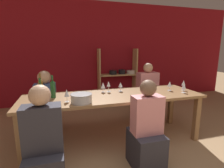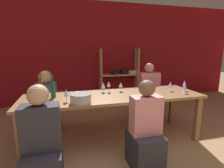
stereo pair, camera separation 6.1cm
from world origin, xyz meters
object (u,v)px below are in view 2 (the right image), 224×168
object	(u,v)px
wine_glass_white_a	(103,86)
shelf_unit	(120,83)
mixing_bowl	(81,98)
wine_glass_white_c	(66,93)
wine_glass_empty_a	(170,85)
person_far_b	(148,98)
wine_glass_white_b	(121,85)
wine_bottle_green	(41,92)
person_near_b	(145,136)
wine_glass_red_a	(185,87)
wine_bottle_amber	(53,88)
wine_glass_red_b	(109,84)
dining_table	(114,100)
person_near_a	(43,152)
person_far_a	(47,107)
wine_glass_red_d	(184,84)
wine_glass_red_c	(35,89)
wine_bottle_dark	(41,87)

from	to	relation	value
wine_glass_white_a	shelf_unit	bearing A→B (deg)	64.62
mixing_bowl	wine_glass_white_c	bearing A→B (deg)	154.55
wine_glass_empty_a	person_far_b	size ratio (longest dim) A/B	0.13
wine_glass_white_b	wine_bottle_green	bearing A→B (deg)	-167.28
person_near_b	wine_glass_white_b	bearing A→B (deg)	91.63
wine_glass_white_c	person_far_b	world-z (taller)	person_far_b
wine_glass_red_a	wine_bottle_green	bearing A→B (deg)	177.13
wine_bottle_amber	wine_glass_red_b	size ratio (longest dim) A/B	1.90
dining_table	mixing_bowl	size ratio (longest dim) A/B	9.52
person_near_a	person_far_a	size ratio (longest dim) A/B	1.04
wine_glass_white_c	person_near_a	size ratio (longest dim) A/B	0.15
wine_glass_white_b	wine_glass_white_c	world-z (taller)	wine_glass_white_c
wine_bottle_amber	person_far_b	bearing A→B (deg)	19.92
wine_bottle_green	person_near_a	xyz separation A→B (m)	(0.07, -0.67, -0.49)
wine_glass_white_b	person_far_b	xyz separation A→B (m)	(0.80, 0.58, -0.45)
person_near_b	wine_glass_white_a	bearing A→B (deg)	109.11
mixing_bowl	wine_glass_red_b	bearing A→B (deg)	43.27
mixing_bowl	wine_glass_red_d	distance (m)	1.76
wine_bottle_amber	wine_glass_white_c	world-z (taller)	wine_bottle_amber
wine_glass_empty_a	person_near_b	size ratio (longest dim) A/B	0.14
wine_glass_red_a	person_far_b	size ratio (longest dim) A/B	0.13
mixing_bowl	wine_glass_white_c	size ratio (longest dim) A/B	1.68
dining_table	wine_bottle_amber	bearing A→B (deg)	173.83
wine_bottle_green	wine_glass_red_d	world-z (taller)	wine_bottle_green
wine_glass_red_c	wine_glass_red_d	world-z (taller)	wine_glass_red_d
shelf_unit	person_far_a	xyz separation A→B (m)	(-1.83, -1.38, -0.09)
person_near_b	wine_glass_red_b	bearing A→B (deg)	103.87
wine_glass_white_c	person_far_a	xyz separation A→B (m)	(-0.35, 0.91, -0.47)
shelf_unit	wine_glass_red_c	xyz separation A→B (m)	(-1.93, -1.91, 0.38)
wine_bottle_green	wine_glass_red_d	bearing A→B (deg)	0.95
person_near_a	wine_glass_red_b	bearing A→B (deg)	45.47
wine_bottle_amber	wine_glass_empty_a	world-z (taller)	wine_bottle_amber
dining_table	person_far_a	bearing A→B (deg)	145.00
wine_bottle_dark	wine_glass_white_a	xyz separation A→B (m)	(0.95, -0.06, -0.02)
wine_bottle_dark	wine_glass_red_b	distance (m)	1.04
wine_bottle_dark	wine_glass_red_a	world-z (taller)	wine_bottle_dark
wine_glass_white_c	wine_glass_empty_a	size ratio (longest dim) A/B	1.10
wine_glass_red_a	wine_glass_white_c	world-z (taller)	wine_glass_white_c
wine_bottle_amber	wine_glass_red_c	distance (m)	0.28
wine_glass_white_c	person_near_b	size ratio (longest dim) A/B	0.15
dining_table	wine_glass_white_c	world-z (taller)	wine_glass_white_c
wine_bottle_amber	person_far_a	xyz separation A→B (m)	(-0.16, 0.64, -0.49)
wine_glass_white_b	person_near_b	xyz separation A→B (m)	(0.03, -0.90, -0.46)
wine_bottle_green	wine_bottle_dark	distance (m)	0.35
person_near_b	wine_glass_white_c	bearing A→B (deg)	149.32
wine_bottle_amber	person_near_a	world-z (taller)	person_near_a
wine_glass_white_a	person_near_a	size ratio (longest dim) A/B	0.14
wine_glass_white_b	person_far_a	size ratio (longest dim) A/B	0.14
person_near_b	person_far_a	bearing A→B (deg)	130.83
wine_glass_empty_a	person_near_a	bearing A→B (deg)	-158.85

